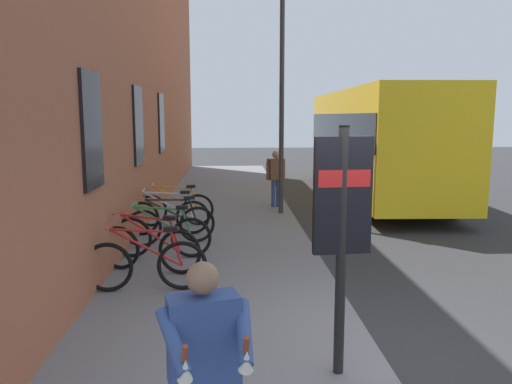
% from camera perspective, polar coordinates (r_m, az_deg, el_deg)
% --- Properties ---
extents(ground, '(60.00, 60.00, 0.00)m').
position_cam_1_polar(ground, '(11.61, 10.07, -4.44)').
color(ground, '#2D2D30').
extents(sidewalk_pavement, '(24.00, 3.50, 0.12)m').
position_cam_1_polar(sidewalk_pavement, '(13.27, -3.56, -2.42)').
color(sidewalk_pavement, slate).
rests_on(sidewalk_pavement, ground).
extents(station_facade, '(22.00, 0.65, 9.70)m').
position_cam_1_polar(station_facade, '(14.36, -12.31, 17.44)').
color(station_facade, '#9E563D').
rests_on(station_facade, ground).
extents(bicycle_leaning_wall, '(0.48, 1.77, 0.97)m').
position_cam_1_polar(bicycle_leaning_wall, '(7.40, -12.39, -8.01)').
color(bicycle_leaning_wall, black).
rests_on(bicycle_leaning_wall, sidewalk_pavement).
extents(bicycle_end_of_row, '(0.65, 1.71, 0.97)m').
position_cam_1_polar(bicycle_end_of_row, '(8.27, -11.97, -6.23)').
color(bicycle_end_of_row, black).
rests_on(bicycle_end_of_row, sidewalk_pavement).
extents(bicycle_under_window, '(0.48, 1.77, 0.97)m').
position_cam_1_polar(bicycle_under_window, '(9.04, -10.60, -4.90)').
color(bicycle_under_window, black).
rests_on(bicycle_under_window, sidewalk_pavement).
extents(bicycle_by_door, '(0.66, 1.71, 0.97)m').
position_cam_1_polar(bicycle_by_door, '(9.91, -9.59, -3.68)').
color(bicycle_by_door, black).
rests_on(bicycle_by_door, sidewalk_pavement).
extents(bicycle_beside_lamp, '(0.48, 1.77, 0.97)m').
position_cam_1_polar(bicycle_beside_lamp, '(10.72, -9.94, -2.75)').
color(bicycle_beside_lamp, black).
rests_on(bicycle_beside_lamp, sidewalk_pavement).
extents(bicycle_mid_rack, '(0.48, 1.77, 0.97)m').
position_cam_1_polar(bicycle_mid_rack, '(11.56, -9.15, -1.90)').
color(bicycle_mid_rack, black).
rests_on(bicycle_mid_rack, sidewalk_pavement).
extents(transit_info_sign, '(0.14, 0.56, 2.40)m').
position_cam_1_polar(transit_info_sign, '(4.76, 9.74, -2.22)').
color(transit_info_sign, black).
rests_on(transit_info_sign, sidewalk_pavement).
extents(city_bus, '(10.58, 2.91, 3.35)m').
position_cam_1_polar(city_bus, '(16.57, 13.24, 6.06)').
color(city_bus, yellow).
rests_on(city_bus, ground).
extents(pedestrian_crossing_street, '(0.39, 0.54, 1.54)m').
position_cam_1_polar(pedestrian_crossing_street, '(13.74, 2.26, 2.19)').
color(pedestrian_crossing_street, '#334C8C').
rests_on(pedestrian_crossing_street, sidewalk_pavement).
extents(tourist_with_hotdogs, '(0.63, 0.62, 1.58)m').
position_cam_1_polar(tourist_with_hotdogs, '(3.39, -5.84, -17.81)').
color(tourist_with_hotdogs, '#334C8C').
rests_on(tourist_with_hotdogs, sidewalk_pavement).
extents(street_lamp, '(0.28, 0.28, 5.62)m').
position_cam_1_polar(street_lamp, '(12.78, 2.94, 12.30)').
color(street_lamp, '#333338').
rests_on(street_lamp, sidewalk_pavement).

